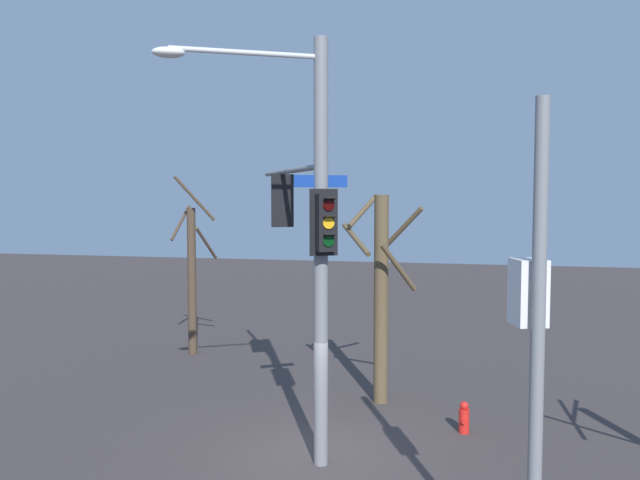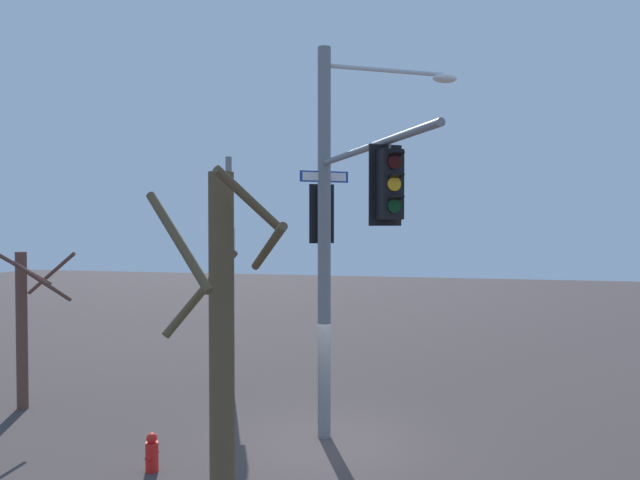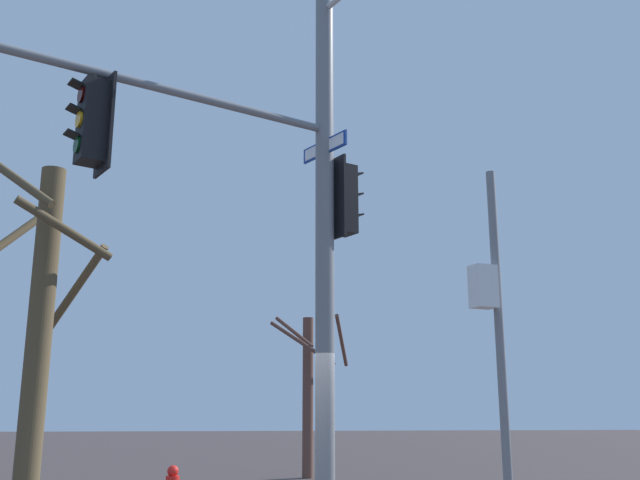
# 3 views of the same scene
# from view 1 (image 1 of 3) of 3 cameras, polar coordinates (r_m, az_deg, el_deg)

# --- Properties ---
(ground_plane) EXTENTS (80.00, 80.00, 0.00)m
(ground_plane) POSITION_cam_1_polar(r_m,az_deg,el_deg) (14.54, -0.40, -18.00)
(ground_plane) COLOR #3D3534
(main_signal_pole_assembly) EXTENTS (6.33, 3.35, 8.47)m
(main_signal_pole_assembly) POSITION_cam_1_polar(r_m,az_deg,el_deg) (13.62, -1.21, 1.39)
(main_signal_pole_assembly) COLOR slate
(main_signal_pole_assembly) RESTS_ON ground
(secondary_pole_assembly) EXTENTS (0.71, 0.52, 6.66)m
(secondary_pole_assembly) POSITION_cam_1_polar(r_m,az_deg,el_deg) (9.16, 17.82, -7.29)
(secondary_pole_assembly) COLOR slate
(secondary_pole_assembly) RESTS_ON ground
(fire_hydrant) EXTENTS (0.38, 0.24, 0.73)m
(fire_hydrant) POSITION_cam_1_polar(r_m,az_deg,el_deg) (16.00, 12.25, -14.69)
(fire_hydrant) COLOR red
(fire_hydrant) RESTS_ON ground
(bare_tree_behind_pole) EXTENTS (1.59, 1.59, 6.05)m
(bare_tree_behind_pole) POSITION_cam_1_polar(r_m,az_deg,el_deg) (22.96, -10.91, -2.94)
(bare_tree_behind_pole) COLOR #463628
(bare_tree_behind_pole) RESTS_ON ground
(bare_tree_corner) EXTENTS (2.15, 2.16, 5.44)m
(bare_tree_corner) POSITION_cam_1_polar(r_m,az_deg,el_deg) (17.35, 5.26, -4.41)
(bare_tree_corner) COLOR brown
(bare_tree_corner) RESTS_ON ground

